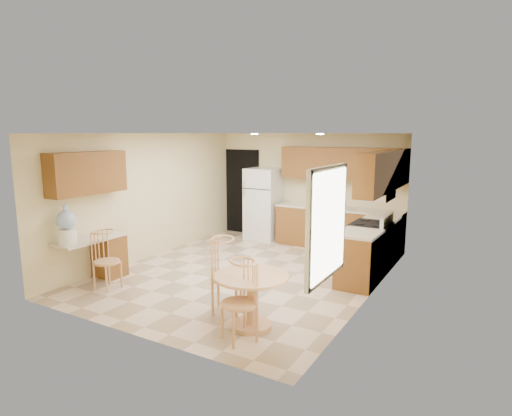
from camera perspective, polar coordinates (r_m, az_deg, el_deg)
The scene contains 30 objects.
floor at distance 7.83m, azimuth -1.46°, elevation -8.68°, with size 5.50×5.50×0.00m, color beige.
ceiling at distance 7.42m, azimuth -1.54°, elevation 9.93°, with size 4.50×5.50×0.02m, color white.
wall_back at distance 9.95m, azimuth 6.81°, elevation 2.66°, with size 4.50×0.02×2.50m, color beige.
wall_front at distance 5.42m, azimuth -16.88°, elevation -3.84°, with size 4.50×0.02×2.50m, color beige.
wall_left at distance 8.90m, azimuth -13.96°, elevation 1.57°, with size 0.02×5.50×2.50m, color beige.
wall_right at distance 6.65m, azimuth 15.27°, elevation -1.26°, with size 0.02×5.50×2.50m, color beige.
doorway at distance 10.77m, azimuth -1.84°, elevation 2.21°, with size 0.90×0.02×2.10m, color black.
base_cab_back at distance 9.50m, azimuth 10.84°, elevation -2.78°, with size 2.75×0.60×0.87m, color brown.
counter_back at distance 9.42m, azimuth 10.93°, elevation -0.08°, with size 2.75×0.63×0.04m, color beige.
base_cab_right_a at distance 8.66m, azimuth 16.28°, elevation -4.27°, with size 0.60×0.59×0.87m, color brown.
counter_right_a at distance 8.56m, azimuth 16.42°, elevation -1.31°, with size 0.63×0.59×0.04m, color beige.
base_cab_right_b at distance 7.30m, azimuth 13.50°, elevation -6.79°, with size 0.60×0.80×0.87m, color brown.
counter_right_b at distance 7.18m, azimuth 13.65°, elevation -3.31°, with size 0.63×0.80×0.04m, color beige.
upper_cab_back at distance 9.43m, azimuth 11.40°, elevation 5.80°, with size 2.75×0.33×0.70m, color brown.
upper_cab_right at distance 7.78m, azimuth 16.60°, elevation 4.73°, with size 0.33×2.42×0.70m, color brown.
upper_cab_left at distance 7.64m, azimuth -21.59°, elevation 4.36°, with size 0.33×1.40×0.70m, color brown.
sink at distance 9.42m, azimuth 10.79°, elevation 0.06°, with size 0.78×0.44×0.01m, color silver.
range_hood at distance 7.81m, azimuth 15.79°, elevation 1.62°, with size 0.50×0.76×0.14m, color silver.
desk_pedestal at distance 8.02m, azimuth -18.96°, elevation -6.10°, with size 0.48×0.42×0.72m, color brown.
desk_top at distance 7.69m, azimuth -21.25°, elevation -3.92°, with size 0.50×1.20×0.04m, color beige.
window at distance 4.88m, azimuth 9.54°, elevation -2.06°, with size 0.06×1.12×1.30m.
can_light_a at distance 8.71m, azimuth -0.20°, elevation 9.85°, with size 0.14×0.14×0.02m, color white.
can_light_b at distance 8.09m, azimuth 8.52°, elevation 9.73°, with size 0.14×0.14×0.02m, color white.
refrigerator at distance 10.11m, azimuth 1.02°, elevation 0.53°, with size 0.75×0.73×1.69m.
stove at distance 8.02m, azimuth 14.95°, elevation -5.07°, with size 0.65×0.76×1.09m.
dining_table at distance 5.62m, azimuth -0.61°, elevation -11.29°, with size 0.97×0.97×0.72m.
chair_table_a at distance 5.95m, azimuth -4.48°, elevation -8.26°, with size 0.47×0.60×1.06m.
chair_table_b at distance 5.17m, azimuth -2.84°, elevation -11.61°, with size 0.44×0.51×0.99m.
chair_desk at distance 7.30m, azimuth -19.86°, elevation -5.97°, with size 0.42×0.54×0.94m.
water_crock at distance 7.37m, azimuth -23.93°, elevation -2.25°, with size 0.30×0.30×0.63m.
Camera 1 is at (3.88, -6.33, 2.51)m, focal length 30.00 mm.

